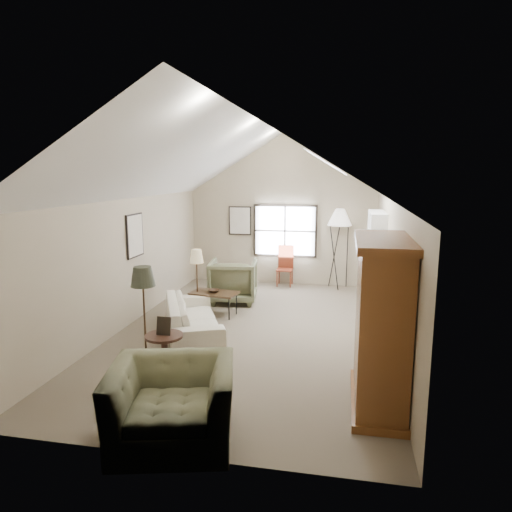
% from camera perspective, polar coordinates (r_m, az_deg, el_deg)
% --- Properties ---
extents(room_shell, '(5.01, 8.01, 4.00)m').
position_cam_1_polar(room_shell, '(8.34, -0.54, 11.81)').
color(room_shell, '#706550').
rests_on(room_shell, ground).
extents(window, '(1.72, 0.08, 1.42)m').
position_cam_1_polar(window, '(12.33, 3.65, 3.15)').
color(window, black).
rests_on(window, room_shell).
extents(skylight, '(0.80, 1.20, 0.52)m').
position_cam_1_polar(skylight, '(9.07, 8.88, 11.66)').
color(skylight, white).
rests_on(skylight, room_shell).
extents(wall_art, '(1.97, 3.71, 0.88)m').
position_cam_1_polar(wall_art, '(10.79, -8.26, 3.51)').
color(wall_art, black).
rests_on(wall_art, room_shell).
extents(armoire, '(0.60, 1.50, 2.20)m').
position_cam_1_polar(armoire, '(6.09, 15.38, -8.20)').
color(armoire, brown).
rests_on(armoire, ground).
extents(tv_alcove, '(0.32, 1.30, 2.10)m').
position_cam_1_polar(tv_alcove, '(9.96, 14.70, -0.66)').
color(tv_alcove, white).
rests_on(tv_alcove, ground).
extents(media_console, '(0.34, 1.18, 0.60)m').
position_cam_1_polar(media_console, '(10.15, 14.36, -5.37)').
color(media_console, '#382316').
rests_on(media_console, ground).
extents(tv_panel, '(0.05, 0.90, 0.55)m').
position_cam_1_polar(tv_panel, '(10.01, 14.52, -1.95)').
color(tv_panel, black).
rests_on(tv_panel, media_console).
extents(sofa, '(1.77, 2.47, 0.67)m').
position_cam_1_polar(sofa, '(8.68, -7.93, -7.59)').
color(sofa, white).
rests_on(sofa, ground).
extents(armchair_near, '(1.61, 1.49, 0.89)m').
position_cam_1_polar(armchair_near, '(5.47, -10.43, -17.71)').
color(armchair_near, '#616345').
rests_on(armchair_near, ground).
extents(armchair_far, '(1.19, 1.22, 0.99)m').
position_cam_1_polar(armchair_far, '(10.72, -2.87, -3.13)').
color(armchair_far, '#646A4A').
rests_on(armchair_far, ground).
extents(coffee_table, '(1.05, 0.68, 0.50)m').
position_cam_1_polar(coffee_table, '(9.80, -5.21, -5.95)').
color(coffee_table, '#382717').
rests_on(coffee_table, ground).
extents(bowl, '(0.27, 0.27, 0.06)m').
position_cam_1_polar(bowl, '(9.72, -5.24, -4.37)').
color(bowl, '#3A2417').
rests_on(bowl, coffee_table).
extents(side_table, '(0.76, 0.76, 0.58)m').
position_cam_1_polar(side_table, '(7.26, -11.34, -11.77)').
color(side_table, '#392217').
rests_on(side_table, ground).
extents(side_chair, '(0.42, 0.42, 1.07)m').
position_cam_1_polar(side_chair, '(12.22, 3.62, -1.26)').
color(side_chair, brown).
rests_on(side_chair, ground).
extents(tripod_lamp, '(0.81, 0.81, 2.12)m').
position_cam_1_polar(tripod_lamp, '(12.02, 10.31, 0.95)').
color(tripod_lamp, white).
rests_on(tripod_lamp, ground).
extents(dark_lamp, '(0.51, 0.51, 1.61)m').
position_cam_1_polar(dark_lamp, '(7.41, -13.77, -7.16)').
color(dark_lamp, black).
rests_on(dark_lamp, ground).
extents(tan_lamp, '(0.38, 0.38, 1.44)m').
position_cam_1_polar(tan_lamp, '(9.76, -7.37, -3.19)').
color(tan_lamp, tan).
rests_on(tan_lamp, ground).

